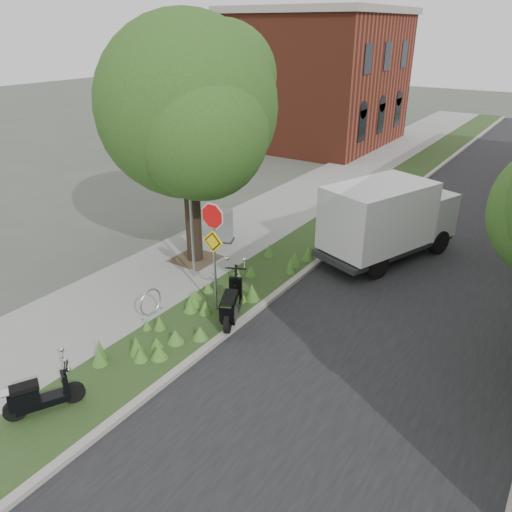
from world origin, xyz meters
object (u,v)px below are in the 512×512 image
Objects in this scene: scooter_far at (35,399)px; utility_cabinet at (221,226)px; box_truck at (388,217)px; scooter_near at (231,308)px; sign_assembly at (213,236)px.

utility_cabinet is at bearing 104.19° from scooter_far.
scooter_far is 0.27× the size of box_truck.
box_truck is 5.83m from utility_cabinet.
scooter_near is at bearing 75.85° from scooter_far.
box_truck is at bearing 21.39° from utility_cabinet.
scooter_near is 1.24× the size of scooter_far.
box_truck is (2.54, 6.08, -0.84)m from sign_assembly.
box_truck is at bearing 74.29° from scooter_near.
sign_assembly is 2.23× the size of scooter_far.
scooter_near is (0.74, -0.30, -1.76)m from sign_assembly.
scooter_near is 1.55× the size of utility_cabinet.
sign_assembly is 5.16m from utility_cabinet.
utility_cabinet is (-2.83, 3.98, -1.65)m from sign_assembly.
sign_assembly reaches higher than scooter_far.
scooter_far is (-0.50, -5.24, -1.84)m from sign_assembly.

